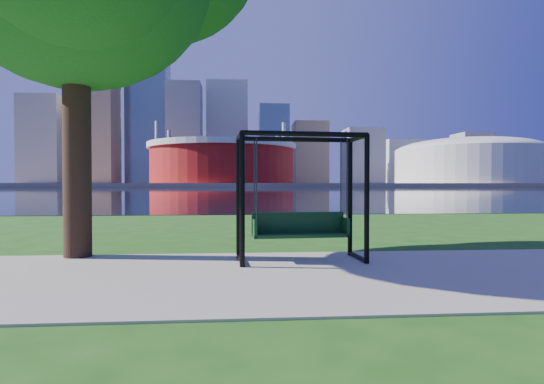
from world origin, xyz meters
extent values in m
plane|color=#1E5114|center=(0.00, 0.00, 0.00)|extent=(900.00, 900.00, 0.00)
cube|color=#9E937F|center=(0.00, -0.50, 0.01)|extent=(120.00, 4.00, 0.03)
cube|color=black|center=(0.00, 102.00, 0.01)|extent=(900.00, 180.00, 0.02)
cube|color=#937F60|center=(0.00, 306.00, 1.00)|extent=(900.00, 228.00, 2.00)
cylinder|color=maroon|center=(-10.00, 235.00, 13.00)|extent=(80.00, 80.00, 22.00)
cylinder|color=silver|center=(-10.00, 235.00, 22.50)|extent=(83.00, 83.00, 3.00)
cylinder|color=silver|center=(22.91, 254.00, 18.00)|extent=(2.00, 2.00, 32.00)
cylinder|color=silver|center=(-42.91, 254.00, 18.00)|extent=(2.00, 2.00, 32.00)
cylinder|color=silver|center=(-42.91, 216.00, 18.00)|extent=(2.00, 2.00, 32.00)
cylinder|color=silver|center=(22.91, 216.00, 18.00)|extent=(2.00, 2.00, 32.00)
cylinder|color=beige|center=(135.00, 235.00, 12.00)|extent=(84.00, 84.00, 20.00)
ellipsoid|color=beige|center=(135.00, 235.00, 21.00)|extent=(84.00, 84.00, 15.12)
cube|color=gray|center=(-140.00, 310.00, 33.00)|extent=(28.00, 28.00, 62.00)
cube|color=#998466|center=(-100.00, 300.00, 46.00)|extent=(26.00, 26.00, 88.00)
cube|color=slate|center=(-70.00, 325.00, 49.50)|extent=(30.00, 24.00, 95.00)
cube|color=gray|center=(-40.00, 305.00, 38.00)|extent=(24.00, 24.00, 72.00)
cube|color=silver|center=(-10.00, 335.00, 42.00)|extent=(32.00, 28.00, 80.00)
cube|color=slate|center=(25.00, 310.00, 31.00)|extent=(22.00, 22.00, 58.00)
cube|color=#998466|center=(55.00, 325.00, 26.00)|extent=(26.00, 26.00, 48.00)
cube|color=gray|center=(95.00, 315.00, 23.00)|extent=(28.00, 24.00, 42.00)
cube|color=silver|center=(135.00, 340.00, 20.00)|extent=(30.00, 26.00, 36.00)
cube|color=gray|center=(185.00, 320.00, 22.00)|extent=(24.00, 24.00, 40.00)
cube|color=#998466|center=(225.00, 335.00, 18.00)|extent=(26.00, 26.00, 32.00)
sphere|color=#998466|center=(-100.00, 300.00, 93.50)|extent=(10.00, 10.00, 10.00)
cylinder|color=black|center=(-0.57, 0.10, 1.09)|extent=(0.09, 0.09, 2.17)
cylinder|color=black|center=(1.50, 0.25, 1.09)|extent=(0.09, 0.09, 2.17)
cylinder|color=black|center=(-0.63, 0.95, 1.09)|extent=(0.09, 0.09, 2.17)
cylinder|color=black|center=(1.44, 1.10, 1.09)|extent=(0.09, 0.09, 2.17)
cylinder|color=black|center=(0.46, 0.18, 2.17)|extent=(2.08, 0.23, 0.09)
cylinder|color=black|center=(0.41, 1.02, 2.17)|extent=(2.08, 0.23, 0.09)
cylinder|color=black|center=(-0.60, 0.53, 2.17)|extent=(0.14, 0.85, 0.09)
cylinder|color=black|center=(-0.60, 0.53, 0.08)|extent=(0.13, 0.85, 0.07)
cylinder|color=black|center=(1.47, 0.67, 2.17)|extent=(0.14, 0.85, 0.09)
cylinder|color=black|center=(1.47, 0.67, 0.08)|extent=(0.13, 0.85, 0.07)
cube|color=black|center=(0.44, 0.60, 0.47)|extent=(1.68, 0.54, 0.06)
cube|color=black|center=(0.42, 0.78, 0.68)|extent=(1.65, 0.16, 0.36)
cube|color=black|center=(-0.36, 0.55, 0.60)|extent=(0.08, 0.43, 0.32)
cube|color=black|center=(1.23, 0.65, 0.60)|extent=(0.08, 0.43, 0.32)
cylinder|color=#323237|center=(-0.33, 0.37, 1.44)|extent=(0.02, 0.02, 1.37)
cylinder|color=#323237|center=(1.23, 0.48, 1.44)|extent=(0.02, 0.02, 1.37)
cylinder|color=#323237|center=(-0.35, 0.72, 1.44)|extent=(0.02, 0.02, 1.37)
cylinder|color=#323237|center=(1.20, 0.83, 1.44)|extent=(0.02, 0.02, 1.37)
cylinder|color=black|center=(-3.57, 1.33, 2.44)|extent=(0.49, 0.49, 4.88)
camera|label=1|loc=(-0.62, -6.66, 1.35)|focal=28.00mm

